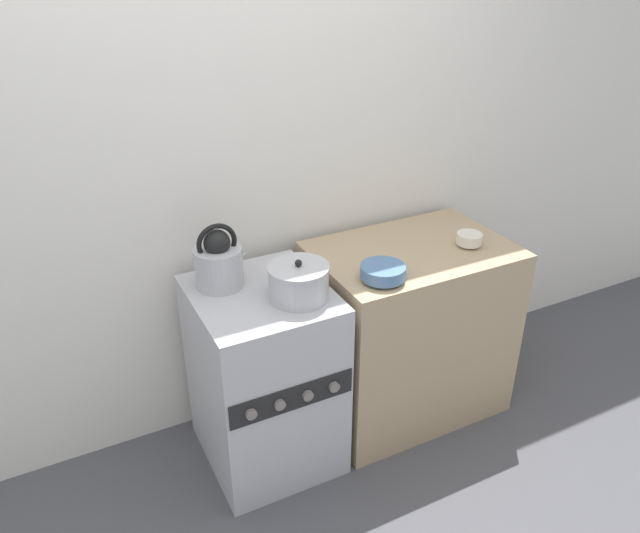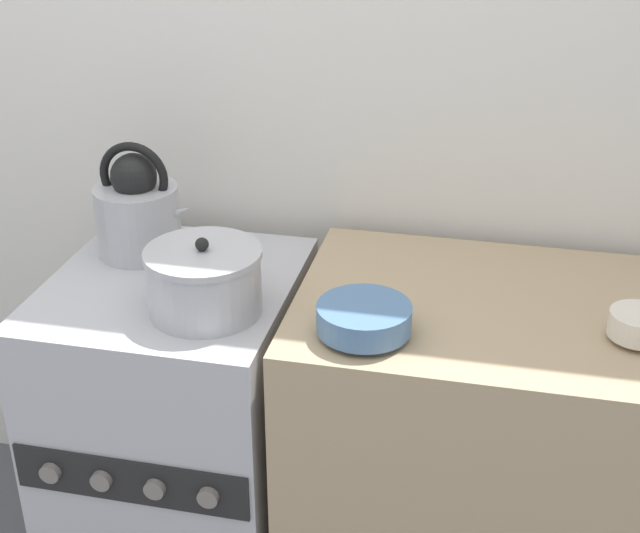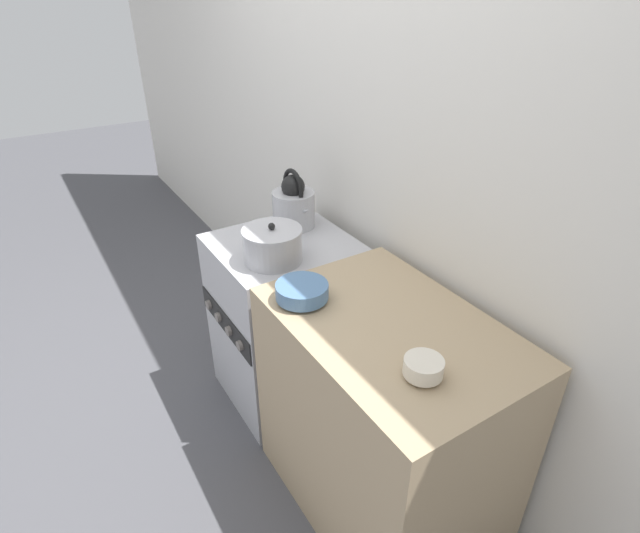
{
  "view_description": "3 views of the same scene",
  "coord_description": "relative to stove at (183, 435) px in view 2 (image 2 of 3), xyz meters",
  "views": [
    {
      "loc": [
        -0.76,
        -1.72,
        2.1
      ],
      "look_at": [
        0.28,
        0.32,
        0.88
      ],
      "focal_mm": 35.0,
      "sensor_mm": 36.0,
      "label": 1
    },
    {
      "loc": [
        0.7,
        -1.34,
        1.75
      ],
      "look_at": [
        0.35,
        0.26,
        0.93
      ],
      "focal_mm": 50.0,
      "sensor_mm": 36.0,
      "label": 2
    },
    {
      "loc": [
        1.72,
        -0.59,
        1.84
      ],
      "look_at": [
        0.35,
        0.27,
        0.9
      ],
      "focal_mm": 28.0,
      "sensor_mm": 36.0,
      "label": 3
    }
  ],
  "objects": [
    {
      "name": "counter",
      "position": [
        0.74,
        0.01,
        0.01
      ],
      "size": [
        0.88,
        0.6,
        0.86
      ],
      "color": "tan",
      "rests_on": "ground_plane"
    },
    {
      "name": "kettle",
      "position": [
        -0.12,
        0.13,
        0.53
      ],
      "size": [
        0.24,
        0.19,
        0.27
      ],
      "color": "#B2B2B7",
      "rests_on": "stove"
    },
    {
      "name": "small_ceramic_bowl",
      "position": [
        0.98,
        -0.08,
        0.48
      ],
      "size": [
        0.11,
        0.11,
        0.06
      ],
      "color": "beige",
      "rests_on": "counter"
    },
    {
      "name": "enamel_bowl",
      "position": [
        0.47,
        -0.17,
        0.48
      ],
      "size": [
        0.18,
        0.18,
        0.06
      ],
      "color": "#4C729E",
      "rests_on": "counter"
    },
    {
      "name": "wall_back",
      "position": [
        -0.0,
        0.38,
        0.83
      ],
      "size": [
        7.0,
        0.06,
        2.5
      ],
      "color": "silver",
      "rests_on": "ground_plane"
    },
    {
      "name": "stove",
      "position": [
        0.0,
        0.0,
        0.0
      ],
      "size": [
        0.54,
        0.61,
        0.84
      ],
      "color": "#B2B2B7",
      "rests_on": "ground_plane"
    },
    {
      "name": "cooking_pot",
      "position": [
        0.12,
        -0.1,
        0.49
      ],
      "size": [
        0.24,
        0.24,
        0.17
      ],
      "color": "#B2B2B7",
      "rests_on": "stove"
    }
  ]
}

